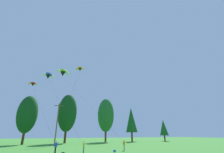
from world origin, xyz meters
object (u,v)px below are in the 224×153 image
(kite_flyer_near, at_px, (56,146))
(picnic_cooler, at_px, (115,151))
(parafoil_kite_far_lime_white, at_px, (63,72))
(kite_flyer_far, at_px, (124,144))
(parafoil_kite_low_orange, at_px, (80,69))
(utility_pole, at_px, (57,123))
(kite_flyer_mid, at_px, (84,146))
(parafoil_kite_mid_blue_white, at_px, (48,76))
(parafoil_kite_high_red_yellow, at_px, (33,84))

(kite_flyer_near, distance_m, picnic_cooler, 8.86)
(kite_flyer_near, distance_m, parafoil_kite_far_lime_white, 20.23)
(kite_flyer_near, bearing_deg, kite_flyer_far, -0.56)
(kite_flyer_far, relative_size, parafoil_kite_low_orange, 0.11)
(utility_pole, xyz_separation_m, parafoil_kite_low_orange, (3.11, -7.55, 11.87))
(parafoil_kite_far_lime_white, distance_m, parafoil_kite_low_orange, 5.07)
(kite_flyer_mid, bearing_deg, parafoil_kite_mid_blue_white, 121.04)
(kite_flyer_far, distance_m, parafoil_kite_low_orange, 19.51)
(parafoil_kite_high_red_yellow, xyz_separation_m, parafoil_kite_far_lime_white, (6.78, -7.68, 1.68))
(parafoil_kite_mid_blue_white, relative_size, picnic_cooler, 26.73)
(utility_pole, height_order, parafoil_kite_far_lime_white, parafoil_kite_far_lime_white)
(kite_flyer_mid, distance_m, kite_flyer_far, 7.55)
(kite_flyer_mid, relative_size, parafoil_kite_far_lime_white, 0.10)
(parafoil_kite_far_lime_white, distance_m, picnic_cooler, 23.04)
(kite_flyer_far, bearing_deg, parafoil_kite_mid_blue_white, 147.86)
(kite_flyer_mid, bearing_deg, parafoil_kite_low_orange, 86.81)
(kite_flyer_near, distance_m, parafoil_kite_high_red_yellow, 25.31)
(kite_flyer_near, bearing_deg, picnic_cooler, -8.23)
(kite_flyer_mid, bearing_deg, utility_pole, 98.11)
(parafoil_kite_far_lime_white, bearing_deg, utility_pole, 85.79)
(kite_flyer_mid, bearing_deg, picnic_cooler, 5.60)
(kite_flyer_far, bearing_deg, kite_flyer_near, 179.44)
(parafoil_kite_far_lime_white, bearing_deg, parafoil_kite_mid_blue_white, -129.47)
(parafoil_kite_high_red_yellow, relative_size, parafoil_kite_low_orange, 1.28)
(parafoil_kite_far_lime_white, relative_size, picnic_cooler, 31.41)
(parafoil_kite_high_red_yellow, height_order, parafoil_kite_far_lime_white, parafoil_kite_far_lime_white)
(utility_pole, xyz_separation_m, parafoil_kite_far_lime_white, (-0.28, -3.79, 11.80))
(kite_flyer_far, bearing_deg, parafoil_kite_low_orange, 128.21)
(parafoil_kite_far_lime_white, bearing_deg, picnic_cooler, -59.80)
(utility_pole, relative_size, kite_flyer_far, 5.90)
(parafoil_kite_high_red_yellow, xyz_separation_m, parafoil_kite_mid_blue_white, (3.53, -11.64, -1.00))
(kite_flyer_near, xyz_separation_m, parafoil_kite_far_lime_white, (0.84, 12.28, 16.05))
(parafoil_kite_high_red_yellow, bearing_deg, parafoil_kite_mid_blue_white, -73.12)
(kite_flyer_mid, distance_m, picnic_cooler, 5.15)
(parafoil_kite_high_red_yellow, height_order, parafoil_kite_low_orange, parafoil_kite_low_orange)
(utility_pole, height_order, picnic_cooler, utility_pole)
(parafoil_kite_far_lime_white, relative_size, parafoil_kite_low_orange, 1.02)
(parafoil_kite_far_lime_white, bearing_deg, kite_flyer_far, -50.59)
(kite_flyer_mid, bearing_deg, parafoil_kite_far_lime_white, 101.36)
(parafoil_kite_far_lime_white, height_order, parafoil_kite_low_orange, parafoil_kite_far_lime_white)
(kite_flyer_near, bearing_deg, utility_pole, 86.00)
(parafoil_kite_mid_blue_white, xyz_separation_m, parafoil_kite_low_orange, (6.65, 0.19, 2.76))
(kite_flyer_near, height_order, kite_flyer_mid, same)
(parafoil_kite_far_lime_white, bearing_deg, parafoil_kite_low_orange, -47.97)
(parafoil_kite_low_orange, bearing_deg, kite_flyer_far, -51.79)
(utility_pole, relative_size, picnic_cooler, 19.17)
(utility_pole, bearing_deg, picnic_cooler, -66.32)
(kite_flyer_far, height_order, parafoil_kite_far_lime_white, parafoil_kite_far_lime_white)
(kite_flyer_near, relative_size, kite_flyer_mid, 1.00)
(utility_pole, bearing_deg, parafoil_kite_low_orange, -67.60)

